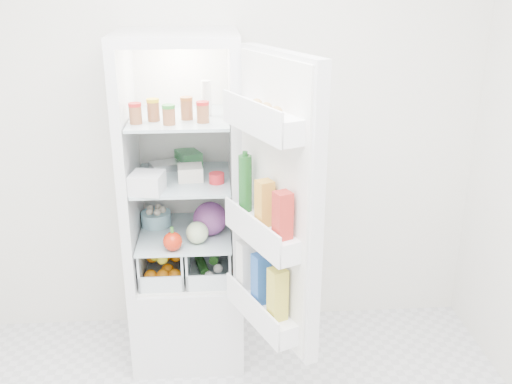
{
  "coord_description": "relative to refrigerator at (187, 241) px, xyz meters",
  "views": [
    {
      "loc": [
        -0.01,
        -1.64,
        2.06
      ],
      "look_at": [
        0.17,
        0.95,
        1.06
      ],
      "focal_mm": 40.0,
      "sensor_mm": 36.0,
      "label": 1
    }
  ],
  "objects": [
    {
      "name": "fridge_door",
      "position": [
        0.42,
        -0.61,
        0.43
      ],
      "size": [
        0.38,
        0.57,
        1.3
      ],
      "rotation": [
        0.0,
        0.0,
        1.99
      ],
      "color": "silver",
      "rests_on": "refrigerator"
    },
    {
      "name": "tub_cream",
      "position": [
        0.04,
        -0.08,
        0.43
      ],
      "size": [
        0.14,
        0.14,
        0.07
      ],
      "primitive_type": "cube",
      "rotation": [
        0.0,
        0.0,
        0.08
      ],
      "color": "white",
      "rests_on": "shelf_mid"
    },
    {
      "name": "crisper_right",
      "position": [
        0.12,
        -0.06,
        -0.06
      ],
      "size": [
        0.23,
        0.46,
        0.22
      ],
      "primitive_type": null,
      "color": "silver",
      "rests_on": "refrigerator"
    },
    {
      "name": "condiment_jars",
      "position": [
        -0.04,
        -0.18,
        0.76
      ],
      "size": [
        0.38,
        0.16,
        0.08
      ],
      "color": "#B21919",
      "rests_on": "shelf_top"
    },
    {
      "name": "foil_tray",
      "position": [
        -0.1,
        0.09,
        0.41
      ],
      "size": [
        0.19,
        0.17,
        0.04
      ],
      "primitive_type": "cube",
      "rotation": [
        0.0,
        0.0,
        0.37
      ],
      "color": "silver",
      "rests_on": "shelf_mid"
    },
    {
      "name": "tub_green",
      "position": [
        0.02,
        0.13,
        0.44
      ],
      "size": [
        0.16,
        0.18,
        0.09
      ],
      "primitive_type": "cube",
      "rotation": [
        0.0,
        0.0,
        0.41
      ],
      "color": "#418F51",
      "rests_on": "shelf_mid"
    },
    {
      "name": "tin_red",
      "position": [
        0.18,
        -0.15,
        0.42
      ],
      "size": [
        0.08,
        0.08,
        0.05
      ],
      "primitive_type": "cylinder",
      "rotation": [
        0.0,
        0.0,
        -0.07
      ],
      "color": "red",
      "rests_on": "shelf_mid"
    },
    {
      "name": "squeeze_bottle",
      "position": [
        0.14,
        -0.06,
        0.81
      ],
      "size": [
        0.06,
        0.06,
        0.18
      ],
      "primitive_type": "cylinder",
      "rotation": [
        0.0,
        0.0,
        0.17
      ],
      "color": "white",
      "rests_on": "shelf_top"
    },
    {
      "name": "room_walls",
      "position": [
        0.2,
        -1.25,
        0.93
      ],
      "size": [
        3.02,
        3.02,
        2.61
      ],
      "color": "white",
      "rests_on": "ground"
    },
    {
      "name": "shelf_top",
      "position": [
        -0.0,
        -0.06,
        0.71
      ],
      "size": [
        0.49,
        0.53,
        0.02
      ],
      "primitive_type": "cube",
      "color": "silver",
      "rests_on": "refrigerator"
    },
    {
      "name": "veg_pile",
      "position": [
        0.13,
        -0.06,
        -0.1
      ],
      "size": [
        0.16,
        0.3,
        0.1
      ],
      "color": "#214717",
      "rests_on": "refrigerator"
    },
    {
      "name": "tub_white",
      "position": [
        -0.16,
        -0.26,
        0.44
      ],
      "size": [
        0.18,
        0.18,
        0.1
      ],
      "primitive_type": "cube",
      "rotation": [
        0.0,
        0.0,
        -0.18
      ],
      "color": "silver",
      "rests_on": "shelf_mid"
    },
    {
      "name": "bell_pepper",
      "position": [
        -0.05,
        -0.28,
        0.13
      ],
      "size": [
        0.1,
        0.1,
        0.1
      ],
      "primitive_type": "sphere",
      "color": "red",
      "rests_on": "shelf_low"
    },
    {
      "name": "mushroom_bowl",
      "position": [
        -0.17,
        0.04,
        0.12
      ],
      "size": [
        0.18,
        0.18,
        0.08
      ],
      "primitive_type": "cylinder",
      "rotation": [
        0.0,
        0.0,
        0.1
      ],
      "color": "#9BD7E7",
      "rests_on": "shelf_low"
    },
    {
      "name": "citrus_pile",
      "position": [
        -0.12,
        -0.09,
        -0.08
      ],
      "size": [
        0.2,
        0.31,
        0.16
      ],
      "color": "orange",
      "rests_on": "refrigerator"
    },
    {
      "name": "crisper_left",
      "position": [
        -0.12,
        -0.06,
        -0.06
      ],
      "size": [
        0.23,
        0.46,
        0.22
      ],
      "primitive_type": null,
      "color": "silver",
      "rests_on": "refrigerator"
    },
    {
      "name": "red_cabbage",
      "position": [
        0.14,
        -0.1,
        0.17
      ],
      "size": [
        0.18,
        0.18,
        0.18
      ],
      "primitive_type": "sphere",
      "color": "#4B1B4F",
      "rests_on": "shelf_low"
    },
    {
      "name": "salad_bag",
      "position": [
        0.07,
        -0.2,
        0.14
      ],
      "size": [
        0.12,
        0.12,
        0.12
      ],
      "primitive_type": "sphere",
      "color": "beige",
      "rests_on": "shelf_low"
    },
    {
      "name": "shelf_low",
      "position": [
        -0.0,
        -0.06,
        0.07
      ],
      "size": [
        0.49,
        0.53,
        0.01
      ],
      "primitive_type": "cube",
      "color": "silver",
      "rests_on": "refrigerator"
    },
    {
      "name": "refrigerator",
      "position": [
        0.0,
        0.0,
        0.0
      ],
      "size": [
        0.6,
        0.6,
        1.8
      ],
      "color": "silver",
      "rests_on": "ground"
    },
    {
      "name": "shelf_mid",
      "position": [
        -0.0,
        -0.06,
        0.38
      ],
      "size": [
        0.49,
        0.53,
        0.02
      ],
      "primitive_type": "cube",
      "color": "silver",
      "rests_on": "refrigerator"
    }
  ]
}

